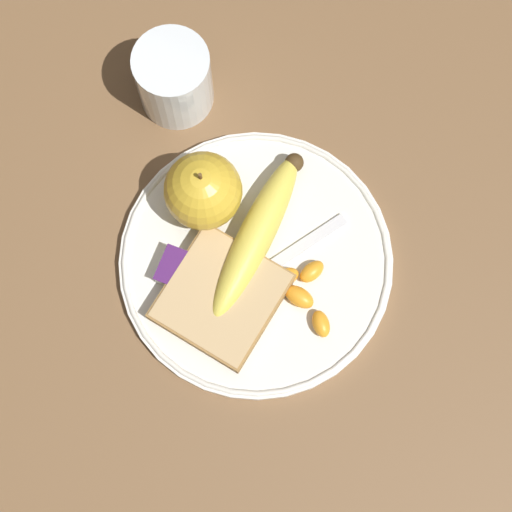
% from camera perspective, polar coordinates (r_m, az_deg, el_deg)
% --- Properties ---
extents(ground_plane, '(3.00, 3.00, 0.00)m').
position_cam_1_polar(ground_plane, '(0.89, 0.00, -0.50)').
color(ground_plane, brown).
extents(plate, '(0.28, 0.28, 0.01)m').
position_cam_1_polar(plate, '(0.88, 0.00, -0.38)').
color(plate, silver).
rests_on(plate, ground_plane).
extents(juice_glass, '(0.08, 0.08, 0.09)m').
position_cam_1_polar(juice_glass, '(0.92, -5.47, 11.60)').
color(juice_glass, silver).
rests_on(juice_glass, ground_plane).
extents(apple, '(0.08, 0.08, 0.09)m').
position_cam_1_polar(apple, '(0.86, -3.55, 4.36)').
color(apple, gold).
rests_on(apple, plate).
extents(banana, '(0.19, 0.05, 0.04)m').
position_cam_1_polar(banana, '(0.87, 0.05, 1.49)').
color(banana, '#E0CC4C').
rests_on(banana, plate).
extents(bread_slice, '(0.13, 0.12, 0.02)m').
position_cam_1_polar(bread_slice, '(0.86, -2.31, -2.74)').
color(bread_slice, olive).
rests_on(bread_slice, plate).
extents(fork, '(0.15, 0.11, 0.00)m').
position_cam_1_polar(fork, '(0.87, 0.40, -1.12)').
color(fork, silver).
rests_on(fork, plate).
extents(jam_packet, '(0.04, 0.03, 0.02)m').
position_cam_1_polar(jam_packet, '(0.87, -5.36, -0.87)').
color(jam_packet, white).
rests_on(jam_packet, plate).
extents(orange_segment_0, '(0.02, 0.03, 0.01)m').
position_cam_1_polar(orange_segment_0, '(0.86, 0.63, -2.27)').
color(orange_segment_0, orange).
rests_on(orange_segment_0, plate).
extents(orange_segment_1, '(0.03, 0.04, 0.02)m').
position_cam_1_polar(orange_segment_1, '(0.86, 2.90, -2.74)').
color(orange_segment_1, orange).
rests_on(orange_segment_1, plate).
extents(orange_segment_2, '(0.03, 0.03, 0.02)m').
position_cam_1_polar(orange_segment_2, '(0.86, 4.35, -4.53)').
color(orange_segment_2, orange).
rests_on(orange_segment_2, plate).
extents(orange_segment_3, '(0.03, 0.03, 0.02)m').
position_cam_1_polar(orange_segment_3, '(0.87, 1.94, -1.41)').
color(orange_segment_3, orange).
rests_on(orange_segment_3, plate).
extents(orange_segment_4, '(0.03, 0.03, 0.02)m').
position_cam_1_polar(orange_segment_4, '(0.87, 3.74, -1.04)').
color(orange_segment_4, orange).
rests_on(orange_segment_4, plate).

